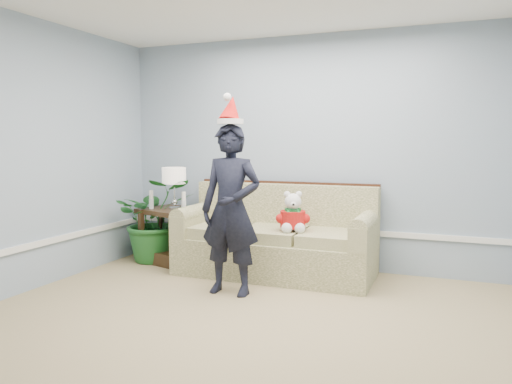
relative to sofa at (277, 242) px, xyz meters
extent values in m
cube|color=tan|center=(0.17, -2.05, -0.37)|extent=(4.50, 5.00, 0.02)
cube|color=#8A9BB1|center=(0.17, 0.46, 0.99)|extent=(4.50, 0.02, 2.70)
cube|color=white|center=(0.17, 0.44, 0.09)|extent=(4.48, 0.03, 0.06)
cube|color=#545D2C|center=(0.00, -0.06, -0.15)|extent=(2.16, 0.93, 0.41)
cube|color=#545D2C|center=(-0.67, -0.11, 0.11)|extent=(0.64, 0.74, 0.12)
cube|color=#545D2C|center=(0.00, -0.11, 0.11)|extent=(0.64, 0.74, 0.12)
cube|color=#545D2C|center=(0.67, -0.11, 0.11)|extent=(0.64, 0.74, 0.12)
cube|color=#545D2C|center=(0.00, 0.29, 0.34)|extent=(2.16, 0.21, 0.58)
cube|color=black|center=(0.00, 0.36, 0.63)|extent=(2.16, 0.07, 0.05)
cube|color=#545D2C|center=(-0.99, -0.06, 0.18)|extent=(0.19, 0.92, 0.25)
cube|color=#545D2C|center=(0.99, -0.06, 0.18)|extent=(0.19, 0.92, 0.25)
cube|color=#392514|center=(-1.38, 0.01, 0.28)|extent=(0.83, 0.75, 0.06)
cube|color=#392514|center=(-1.38, 0.01, -0.28)|extent=(0.74, 0.67, 0.16)
cube|color=#392514|center=(-1.65, -0.21, -0.03)|extent=(0.07, 0.07, 0.66)
cube|color=#392514|center=(-1.10, -0.21, -0.03)|extent=(0.07, 0.07, 0.66)
cube|color=#392514|center=(-1.65, 0.23, -0.03)|extent=(0.07, 0.07, 0.66)
cube|color=#392514|center=(-1.10, 0.23, -0.03)|extent=(0.07, 0.07, 0.66)
cylinder|color=silver|center=(-1.30, -0.03, 0.32)|extent=(0.13, 0.13, 0.03)
sphere|color=silver|center=(-1.30, -0.03, 0.39)|extent=(0.08, 0.08, 0.08)
cylinder|color=silver|center=(-1.30, -0.03, 0.52)|extent=(0.02, 0.02, 0.28)
cylinder|color=beige|center=(-1.30, -0.03, 0.71)|extent=(0.28, 0.28, 0.19)
cylinder|color=silver|center=(-1.58, -0.10, 0.37)|extent=(0.06, 0.06, 0.12)
cylinder|color=white|center=(-1.58, -0.10, 0.48)|extent=(0.05, 0.05, 0.10)
cylinder|color=silver|center=(-1.13, -0.10, 0.37)|extent=(0.06, 0.06, 0.12)
cylinder|color=white|center=(-1.13, -0.10, 0.48)|extent=(0.05, 0.05, 0.10)
imported|color=#1D5C23|center=(-1.59, 0.01, 0.16)|extent=(1.23, 1.20, 1.04)
imported|color=black|center=(-0.17, -0.87, 0.47)|extent=(0.60, 0.40, 1.65)
cylinder|color=silver|center=(-0.17, -0.87, 1.31)|extent=(0.28, 0.28, 0.05)
cone|color=red|center=(-0.17, -0.85, 1.43)|extent=(0.23, 0.29, 0.29)
sphere|color=silver|center=(-0.17, -0.93, 1.53)|extent=(0.08, 0.08, 0.08)
sphere|color=silver|center=(0.25, -0.20, 0.30)|extent=(0.25, 0.25, 0.25)
cylinder|color=red|center=(0.25, -0.20, 0.30)|extent=(0.34, 0.34, 0.18)
cylinder|color=#16692C|center=(0.25, -0.20, 0.40)|extent=(0.23, 0.23, 0.03)
sphere|color=silver|center=(0.18, -0.32, 0.22)|extent=(0.11, 0.11, 0.11)
sphere|color=silver|center=(0.32, -0.32, 0.22)|extent=(0.11, 0.11, 0.11)
sphere|color=silver|center=(0.25, -0.21, 0.49)|extent=(0.18, 0.18, 0.18)
sphere|color=black|center=(0.25, -0.32, 0.47)|extent=(0.02, 0.02, 0.02)
sphere|color=silver|center=(0.19, -0.20, 0.57)|extent=(0.07, 0.07, 0.07)
sphere|color=silver|center=(0.31, -0.20, 0.57)|extent=(0.07, 0.07, 0.07)
camera|label=1|loc=(1.80, -5.21, 1.13)|focal=35.00mm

